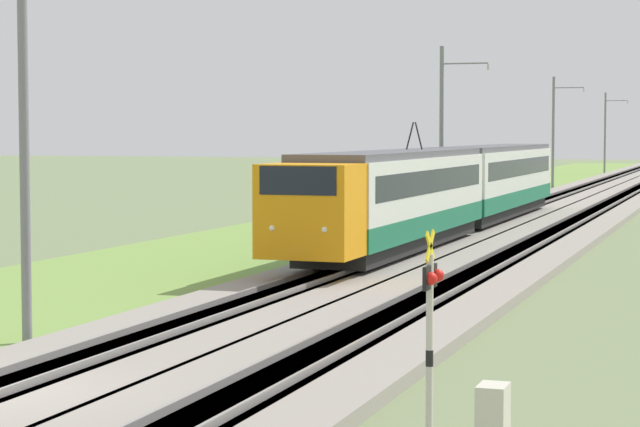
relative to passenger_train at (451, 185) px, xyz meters
The scene contains 12 objects.
ballast_main 14.30m from the passenger_train, ahead, with size 240.00×4.40×0.30m.
ballast_adjacent 14.92m from the passenger_train, 16.78° to the right, with size 240.00×4.40×0.30m.
track_main 14.30m from the passenger_train, ahead, with size 240.00×1.57×0.45m.
track_adjacent 14.92m from the passenger_train, 16.78° to the right, with size 240.00×1.57×0.45m.
grass_verge 15.43m from the passenger_train, 22.15° to the left, with size 240.00×11.95×0.12m.
passenger_train is the anchor object (origin of this frame).
crossing_signal_far 36.45m from the passenger_train, 167.62° to the right, with size 0.70×0.23×3.27m.
catenary_mast_near 30.57m from the passenger_train, behind, with size 0.22×2.56×9.43m.
catenary_mast_mid 9.49m from the passenger_train, 15.83° to the left, with size 0.22×2.56×9.14m.
catenary_mast_far 48.20m from the passenger_train, ahead, with size 0.22×2.56×9.22m.
catenary_mast_distant 87.37m from the passenger_train, ahead, with size 0.22×2.56×9.11m.
equipment_cabinet 37.54m from the passenger_train, 166.21° to the right, with size 0.59×0.41×1.13m.
Camera 1 is at (-18.08, -12.31, 4.76)m, focal length 70.00 mm.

